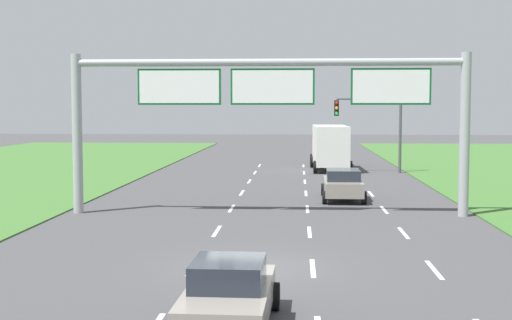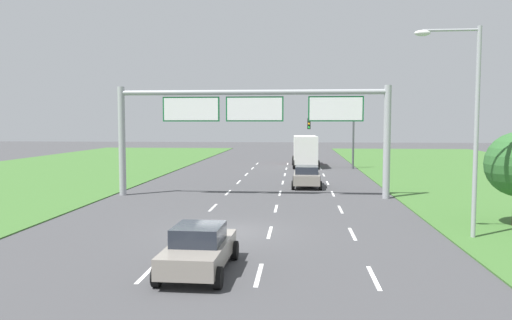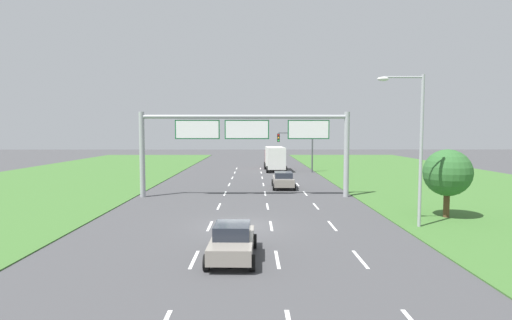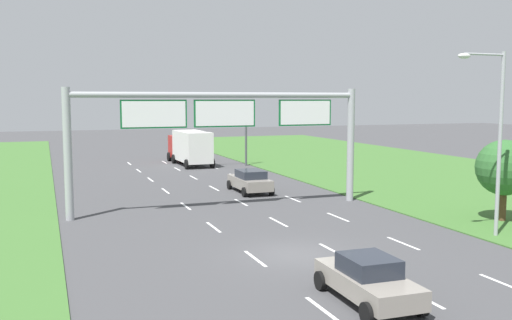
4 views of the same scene
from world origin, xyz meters
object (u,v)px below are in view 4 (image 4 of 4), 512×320
Objects in this scene: box_truck at (190,147)px; roadside_tree_near at (504,168)px; car_lead_silver at (368,279)px; sign_gantry at (224,123)px; traffic_light_mast at (227,126)px; street_lamp at (494,128)px; car_near_red at (250,181)px.

roadside_tree_near reaches higher than box_truck.
sign_gantry is (0.28, 16.11, 4.23)m from car_lead_silver.
roadside_tree_near is (12.90, 7.87, 2.08)m from car_lead_silver.
box_truck is 23.19m from sign_gantry.
box_truck is 1.98× the size of roadside_tree_near.
traffic_light_mast reaches higher than box_truck.
car_lead_silver is 0.50× the size of box_truck.
street_lamp is at bearing -84.30° from traffic_light_mast.
car_lead_silver is 0.98× the size of roadside_tree_near.
traffic_light_mast is (3.01, 14.86, 3.07)m from car_near_red.
sign_gantry is (-3.44, -5.17, 4.18)m from car_near_red.
street_lamp is (3.06, -30.72, 1.21)m from traffic_light_mast.
car_near_red is 17.52m from street_lamp.
box_truck reaches higher than car_near_red.
traffic_light_mast is at bearing 95.70° from street_lamp.
car_near_red is 16.37m from roadside_tree_near.
box_truck reaches higher than car_lead_silver.
car_lead_silver is at bearing -91.01° from sign_gantry.
traffic_light_mast is 0.66× the size of street_lamp.
sign_gantry is 14.31m from street_lamp.
sign_gantry is at bearing 146.84° from roadside_tree_near.
street_lamp is at bearing -141.58° from roadside_tree_near.
car_lead_silver is at bearing -97.09° from box_truck.
sign_gantry is at bearing -122.76° from car_near_red.
car_near_red is 1.05× the size of roadside_tree_near.
traffic_light_mast is 28.95m from roadside_tree_near.
box_truck is at bearing 90.58° from car_near_red.
street_lamp reaches higher than traffic_light_mast.
car_near_red is at bearing 124.39° from roadside_tree_near.
street_lamp is (9.51, -10.70, 0.10)m from sign_gantry.
box_truck is at bearing 85.76° from car_lead_silver.
car_lead_silver is 36.89m from traffic_light_mast.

